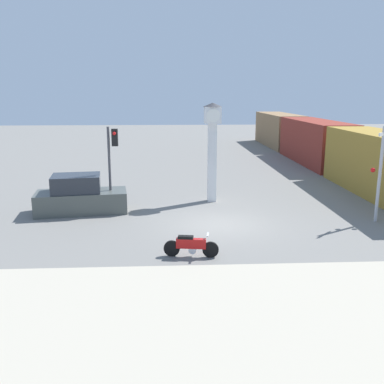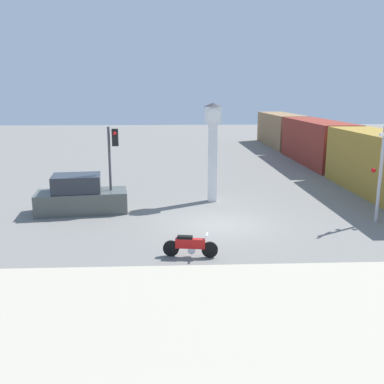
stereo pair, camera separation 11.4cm
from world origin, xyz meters
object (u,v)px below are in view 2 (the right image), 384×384
Objects in this scene: freight_train at (316,142)px; parked_car at (81,197)px; traffic_light at (113,153)px; railroad_crossing_signal at (381,171)px; clock_tower at (213,138)px; motorcycle at (190,246)px.

freight_train reaches higher than parked_car.
traffic_light reaches higher than parked_car.
railroad_crossing_signal is 0.95× the size of parked_car.
railroad_crossing_signal is at bearing -17.22° from parked_car.
railroad_crossing_signal is (6.87, -4.04, -1.02)m from clock_tower.
parked_car is at bearing -138.61° from freight_train.
clock_tower is 1.26× the size of traffic_light.
railroad_crossing_signal reaches higher than traffic_light.
clock_tower reaches higher than railroad_crossing_signal.
clock_tower is 8.04m from railroad_crossing_signal.
traffic_light is at bearing 168.22° from railroad_crossing_signal.
clock_tower is at bearing 18.07° from traffic_light.
motorcycle is 0.05× the size of freight_train.
railroad_crossing_signal is at bearing -30.45° from clock_tower.
freight_train is at bearing 69.36° from motorcycle.
clock_tower is 7.15m from parked_car.
traffic_light is 0.91× the size of parked_car.
freight_train is 21.37m from parked_car.
freight_train is (9.58, 12.30, -1.60)m from clock_tower.
railroad_crossing_signal reaches higher than motorcycle.
freight_train reaches higher than motorcycle.
motorcycle is 8.46m from clock_tower.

